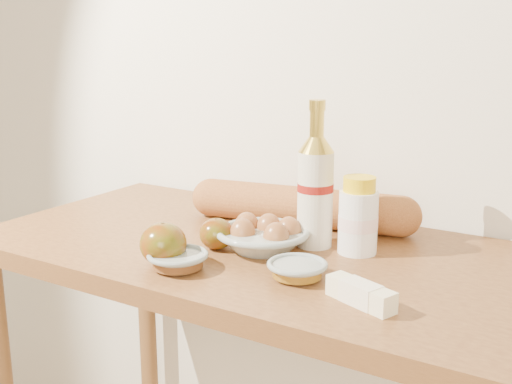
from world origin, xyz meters
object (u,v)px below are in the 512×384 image
(bourbon_bottle, at_px, (315,188))
(egg_bowl, at_px, (263,236))
(baguette, at_px, (301,206))
(cream_bottle, at_px, (358,218))
(table, at_px, (263,302))

(bourbon_bottle, xyz_separation_m, egg_bowl, (-0.08, -0.07, -0.09))
(bourbon_bottle, relative_size, baguette, 0.55)
(bourbon_bottle, distance_m, baguette, 0.16)
(cream_bottle, relative_size, egg_bowl, 0.70)
(bourbon_bottle, height_order, cream_bottle, bourbon_bottle)
(table, distance_m, bourbon_bottle, 0.27)
(table, bearing_deg, bourbon_bottle, 32.96)
(cream_bottle, height_order, egg_bowl, cream_bottle)
(cream_bottle, height_order, baguette, cream_bottle)
(table, relative_size, baguette, 2.21)
(baguette, bearing_deg, cream_bottle, -40.36)
(cream_bottle, xyz_separation_m, egg_bowl, (-0.17, -0.08, -0.04))
(egg_bowl, bearing_deg, table, 118.38)
(table, relative_size, cream_bottle, 7.80)
(egg_bowl, xyz_separation_m, baguette, (-0.01, 0.19, 0.02))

